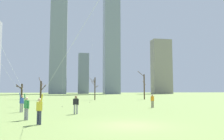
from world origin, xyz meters
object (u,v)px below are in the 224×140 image
object	(u,v)px
bystander_far_off_by_trees	(152,100)
kite_flyer_midfield_left_white	(4,73)
bystander_watching_nearby	(76,104)
bare_tree_center	(95,88)
bare_tree_leftmost	(144,86)
bare_tree_far_right_edge	(41,89)
bare_tree_left_of_center	(21,91)
kite_flyer_midfield_center_purple	(67,62)

from	to	relation	value
bystander_far_off_by_trees	kite_flyer_midfield_left_white	bearing A→B (deg)	-164.99
bystander_watching_nearby	bare_tree_center	bearing A→B (deg)	80.95
bystander_far_off_by_trees	bare_tree_leftmost	xyz separation A→B (m)	(6.87, 23.80, 2.23)
bare_tree_leftmost	bare_tree_far_right_edge	size ratio (longest dim) A/B	1.34
bystander_watching_nearby	kite_flyer_midfield_left_white	bearing A→B (deg)	166.55
bystander_watching_nearby	bare_tree_leftmost	world-z (taller)	bare_tree_leftmost
bare_tree_far_right_edge	bare_tree_left_of_center	xyz separation A→B (m)	(-5.04, 5.11, -0.26)
bare_tree_far_right_edge	bare_tree_left_of_center	size ratio (longest dim) A/B	1.38
kite_flyer_midfield_left_white	bare_tree_center	xyz separation A→B (m)	(11.18, 27.47, -0.95)
bystander_far_off_by_trees	bare_tree_left_of_center	distance (m)	35.34
bystander_watching_nearby	bare_tree_far_right_edge	world-z (taller)	bare_tree_far_right_edge
bare_tree_far_right_edge	kite_flyer_midfield_left_white	bearing A→B (deg)	-89.47
kite_flyer_midfield_center_purple	bare_tree_left_of_center	world-z (taller)	kite_flyer_midfield_center_purple
bystander_far_off_by_trees	bystander_watching_nearby	distance (m)	11.01
kite_flyer_midfield_center_purple	bare_tree_far_right_edge	xyz separation A→B (m)	(-6.14, 35.93, -1.51)
bystander_far_off_by_trees	bare_tree_center	world-z (taller)	bare_tree_center
bystander_far_off_by_trees	bare_tree_far_right_edge	size ratio (longest dim) A/B	0.33
kite_flyer_midfield_left_white	bare_tree_left_of_center	xyz separation A→B (m)	(-5.30, 32.52, -1.62)
bystander_watching_nearby	bare_tree_center	distance (m)	29.45
bystander_far_off_by_trees	bare_tree_center	size ratio (longest dim) A/B	0.32
bare_tree_far_right_edge	bystander_far_off_by_trees	bearing A→B (deg)	-55.10
kite_flyer_midfield_center_purple	bare_tree_center	size ratio (longest dim) A/B	3.30
bare_tree_left_of_center	bare_tree_center	xyz separation A→B (m)	(16.47, -5.06, 0.66)
kite_flyer_midfield_center_purple	bare_tree_center	bearing A→B (deg)	81.64
bystander_far_off_by_trees	kite_flyer_midfield_center_purple	bearing A→B (deg)	-128.07
kite_flyer_midfield_center_purple	bystander_watching_nearby	size ratio (longest dim) A/B	10.27
bystander_far_off_by_trees	bare_tree_leftmost	distance (m)	24.87
bystander_far_off_by_trees	bare_tree_far_right_edge	xyz separation A→B (m)	(-16.15, 23.15, 1.39)
bare_tree_leftmost	bare_tree_left_of_center	bearing A→B (deg)	170.96
kite_flyer_midfield_left_white	bare_tree_center	bearing A→B (deg)	67.86
bare_tree_leftmost	bare_tree_far_right_edge	xyz separation A→B (m)	(-23.02, -0.64, -0.84)
bare_tree_left_of_center	kite_flyer_midfield_center_purple	bearing A→B (deg)	-74.75
kite_flyer_midfield_left_white	bare_tree_left_of_center	bearing A→B (deg)	99.25
bare_tree_leftmost	bare_tree_far_right_edge	bearing A→B (deg)	-178.40
bare_tree_leftmost	bystander_far_off_by_trees	bearing A→B (deg)	-106.11
bare_tree_leftmost	bare_tree_center	size ratio (longest dim) A/B	1.32
kite_flyer_midfield_left_white	bare_tree_far_right_edge	xyz separation A→B (m)	(-0.26, 27.42, -1.36)
kite_flyer_midfield_center_purple	bare_tree_left_of_center	bearing A→B (deg)	105.25
bare_tree_center	bare_tree_leftmost	bearing A→B (deg)	2.92
bare_tree_center	bystander_far_off_by_trees	bearing A→B (deg)	-78.51
bystander_watching_nearby	bare_tree_leftmost	bearing A→B (deg)	61.31
bare_tree_leftmost	bare_tree_left_of_center	xyz separation A→B (m)	(-28.06, 4.47, -1.10)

